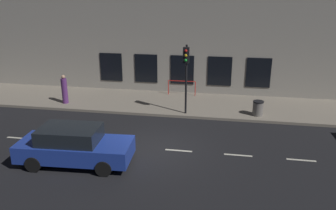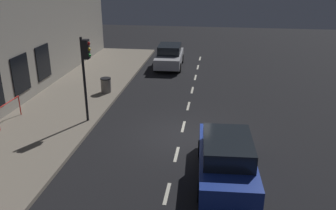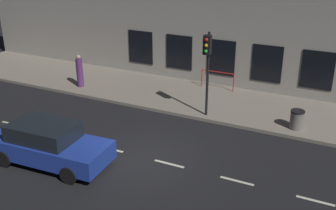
{
  "view_description": "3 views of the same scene",
  "coord_description": "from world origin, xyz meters",
  "px_view_note": "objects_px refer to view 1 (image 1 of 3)",
  "views": [
    {
      "loc": [
        -13.5,
        -2.88,
        6.8
      ],
      "look_at": [
        1.4,
        -0.28,
        1.63
      ],
      "focal_mm": 36.32,
      "sensor_mm": 36.0,
      "label": 1
    },
    {
      "loc": [
        -1.4,
        13.79,
        6.82
      ],
      "look_at": [
        0.49,
        0.54,
        1.62
      ],
      "focal_mm": 38.28,
      "sensor_mm": 36.0,
      "label": 2
    },
    {
      "loc": [
        -11.84,
        -6.7,
        7.94
      ],
      "look_at": [
        1.42,
        -0.26,
        1.69
      ],
      "focal_mm": 43.84,
      "sensor_mm": 36.0,
      "label": 3
    }
  ],
  "objects_px": {
    "traffic_light": "(186,65)",
    "pedestrian_0": "(65,90)",
    "parked_car_1": "(74,146)",
    "trash_bin": "(258,108)"
  },
  "relations": [
    {
      "from": "parked_car_1",
      "to": "pedestrian_0",
      "type": "xyz_separation_m",
      "value": [
        6.83,
        3.73,
        0.18
      ]
    },
    {
      "from": "traffic_light",
      "to": "parked_car_1",
      "type": "relative_size",
      "value": 0.83
    },
    {
      "from": "traffic_light",
      "to": "pedestrian_0",
      "type": "distance_m",
      "value": 7.79
    },
    {
      "from": "traffic_light",
      "to": "trash_bin",
      "type": "relative_size",
      "value": 4.66
    },
    {
      "from": "pedestrian_0",
      "to": "trash_bin",
      "type": "bearing_deg",
      "value": -96.77
    },
    {
      "from": "traffic_light",
      "to": "pedestrian_0",
      "type": "height_order",
      "value": "traffic_light"
    },
    {
      "from": "parked_car_1",
      "to": "pedestrian_0",
      "type": "relative_size",
      "value": 2.63
    },
    {
      "from": "traffic_light",
      "to": "trash_bin",
      "type": "height_order",
      "value": "traffic_light"
    },
    {
      "from": "traffic_light",
      "to": "pedestrian_0",
      "type": "relative_size",
      "value": 2.18
    },
    {
      "from": "pedestrian_0",
      "to": "trash_bin",
      "type": "distance_m",
      "value": 11.49
    }
  ]
}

